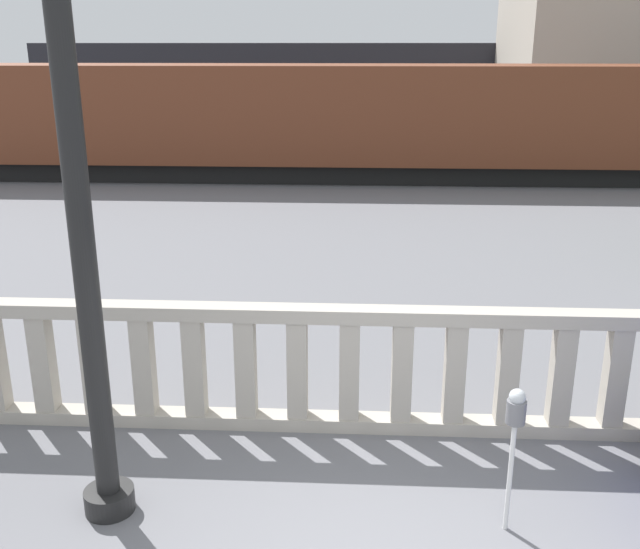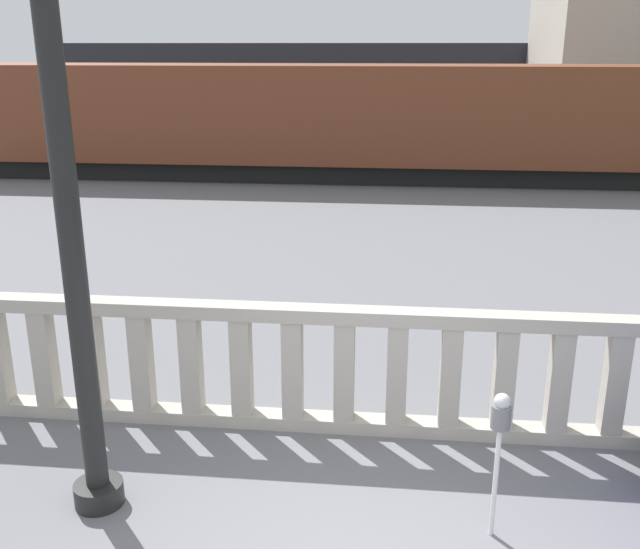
# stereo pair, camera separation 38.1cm
# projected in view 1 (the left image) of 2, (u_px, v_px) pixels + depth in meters

# --- Properties ---
(balustrade) EXTENTS (17.11, 0.24, 1.33)m
(balustrade) POSITION_uv_depth(u_px,v_px,m) (376.00, 370.00, 7.16)
(balustrade) COLOR #ADA599
(balustrade) RESTS_ON ground
(lamppost) EXTENTS (0.42, 0.42, 5.46)m
(lamppost) POSITION_uv_depth(u_px,v_px,m) (73.00, 160.00, 5.16)
(lamppost) COLOR black
(lamppost) RESTS_ON ground
(parking_meter) EXTENTS (0.15, 0.15, 1.27)m
(parking_meter) POSITION_uv_depth(u_px,v_px,m) (515.00, 420.00, 5.54)
(parking_meter) COLOR silver
(parking_meter) RESTS_ON ground
(train_near) EXTENTS (25.98, 3.01, 3.84)m
(train_near) POSITION_uv_depth(u_px,v_px,m) (387.00, 120.00, 20.66)
(train_near) COLOR black
(train_near) RESTS_ON ground
(train_far) EXTENTS (28.43, 2.74, 4.46)m
(train_far) POSITION_uv_depth(u_px,v_px,m) (333.00, 83.00, 34.67)
(train_far) COLOR black
(train_far) RESTS_ON ground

